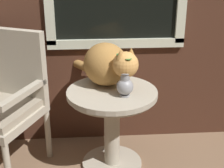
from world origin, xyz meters
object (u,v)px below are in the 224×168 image
wicker_chair (2,97)px  pewter_vase_with_ivy (125,84)px  wicker_side_table (112,114)px  cat (108,64)px

wicker_chair → pewter_vase_with_ivy: size_ratio=3.56×
wicker_chair → pewter_vase_with_ivy: bearing=-13.0°
wicker_side_table → pewter_vase_with_ivy: size_ratio=2.24×
wicker_side_table → wicker_chair: wicker_chair is taller
cat → wicker_side_table: bearing=-77.4°
wicker_chair → pewter_vase_with_ivy: 0.89m
wicker_chair → wicker_side_table: bearing=-7.7°
wicker_chair → cat: size_ratio=1.72×
wicker_chair → cat: (0.75, -0.00, 0.23)m
wicker_chair → pewter_vase_with_ivy: wicker_chair is taller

